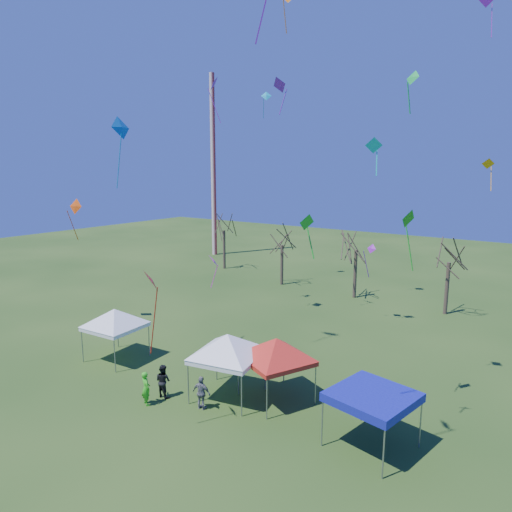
{
  "coord_description": "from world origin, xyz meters",
  "views": [
    {
      "loc": [
        14.23,
        -15.82,
        12.15
      ],
      "look_at": [
        1.04,
        3.0,
        7.77
      ],
      "focal_mm": 32.0,
      "sensor_mm": 36.0,
      "label": 1
    }
  ],
  "objects_px": {
    "tree_3": "(450,244)",
    "person_green": "(146,388)",
    "tent_white_mid": "(228,338)",
    "tree_1": "(282,231)",
    "tent_red": "(276,342)",
    "person_dark": "(163,381)",
    "person_grey": "(202,393)",
    "radio_mast": "(213,167)",
    "tree_0": "(224,216)",
    "tent_white_west": "(114,312)",
    "tent_blue": "(373,397)",
    "tree_2": "(357,233)"
  },
  "relations": [
    {
      "from": "person_dark",
      "to": "person_green",
      "type": "xyz_separation_m",
      "value": [
        -0.12,
        -1.11,
        -0.0
      ]
    },
    {
      "from": "tree_1",
      "to": "tent_white_mid",
      "type": "xyz_separation_m",
      "value": [
        10.61,
        -22.57,
        -2.47
      ]
    },
    {
      "from": "tree_1",
      "to": "tent_blue",
      "type": "height_order",
      "value": "tree_1"
    },
    {
      "from": "tent_white_west",
      "to": "person_grey",
      "type": "distance_m",
      "value": 9.18
    },
    {
      "from": "tent_red",
      "to": "person_grey",
      "type": "relative_size",
      "value": 2.38
    },
    {
      "from": "tree_2",
      "to": "tent_white_west",
      "type": "distance_m",
      "value": 23.75
    },
    {
      "from": "radio_mast",
      "to": "tree_0",
      "type": "relative_size",
      "value": 2.96
    },
    {
      "from": "tree_2",
      "to": "person_green",
      "type": "distance_m",
      "value": 26.0
    },
    {
      "from": "tree_3",
      "to": "person_dark",
      "type": "relative_size",
      "value": 4.34
    },
    {
      "from": "tree_0",
      "to": "tent_white_west",
      "type": "xyz_separation_m",
      "value": [
        11.63,
        -25.53,
        -3.33
      ]
    },
    {
      "from": "tree_3",
      "to": "tent_white_west",
      "type": "relative_size",
      "value": 1.79
    },
    {
      "from": "radio_mast",
      "to": "tent_white_mid",
      "type": "height_order",
      "value": "radio_mast"
    },
    {
      "from": "person_dark",
      "to": "person_grey",
      "type": "bearing_deg",
      "value": -176.65
    },
    {
      "from": "tent_white_mid",
      "to": "person_green",
      "type": "bearing_deg",
      "value": -133.79
    },
    {
      "from": "radio_mast",
      "to": "tree_1",
      "type": "bearing_deg",
      "value": -28.48
    },
    {
      "from": "tree_2",
      "to": "tent_white_mid",
      "type": "bearing_deg",
      "value": -84.35
    },
    {
      "from": "tent_red",
      "to": "person_dark",
      "type": "distance_m",
      "value": 6.52
    },
    {
      "from": "tent_red",
      "to": "tent_blue",
      "type": "distance_m",
      "value": 5.93
    },
    {
      "from": "person_grey",
      "to": "person_dark",
      "type": "bearing_deg",
      "value": -2.11
    },
    {
      "from": "person_dark",
      "to": "tent_red",
      "type": "bearing_deg",
      "value": -148.95
    },
    {
      "from": "tree_3",
      "to": "person_green",
      "type": "xyz_separation_m",
      "value": [
        -9.19,
        -25.09,
        -5.17
      ]
    },
    {
      "from": "tree_2",
      "to": "person_dark",
      "type": "height_order",
      "value": "tree_2"
    },
    {
      "from": "tree_3",
      "to": "person_grey",
      "type": "distance_m",
      "value": 25.18
    },
    {
      "from": "tree_1",
      "to": "tent_red",
      "type": "xyz_separation_m",
      "value": [
        12.87,
        -21.31,
        -2.58
      ]
    },
    {
      "from": "radio_mast",
      "to": "tree_0",
      "type": "bearing_deg",
      "value": -42.77
    },
    {
      "from": "radio_mast",
      "to": "person_dark",
      "type": "distance_m",
      "value": 43.69
    },
    {
      "from": "tree_3",
      "to": "tent_white_west",
      "type": "bearing_deg",
      "value": -124.49
    },
    {
      "from": "tent_white_mid",
      "to": "tent_white_west",
      "type": "bearing_deg",
      "value": -178.53
    },
    {
      "from": "tree_2",
      "to": "tent_white_west",
      "type": "relative_size",
      "value": 1.85
    },
    {
      "from": "tree_2",
      "to": "person_grey",
      "type": "relative_size",
      "value": 4.61
    },
    {
      "from": "tree_0",
      "to": "person_dark",
      "type": "distance_m",
      "value": 33.08
    },
    {
      "from": "tree_0",
      "to": "person_dark",
      "type": "height_order",
      "value": "tree_0"
    },
    {
      "from": "radio_mast",
      "to": "tent_red",
      "type": "xyz_separation_m",
      "value": [
        30.11,
        -30.66,
        -9.29
      ]
    },
    {
      "from": "person_grey",
      "to": "person_green",
      "type": "bearing_deg",
      "value": 19.26
    },
    {
      "from": "tree_2",
      "to": "tent_white_west",
      "type": "xyz_separation_m",
      "value": [
        -6.85,
        -22.53,
        -3.13
      ]
    },
    {
      "from": "tree_0",
      "to": "person_dark",
      "type": "relative_size",
      "value": 4.63
    },
    {
      "from": "tent_red",
      "to": "person_dark",
      "type": "xyz_separation_m",
      "value": [
        -5.15,
        -3.28,
        -2.3
      ]
    },
    {
      "from": "radio_mast",
      "to": "tree_1",
      "type": "distance_m",
      "value": 20.72
    },
    {
      "from": "tent_red",
      "to": "person_green",
      "type": "bearing_deg",
      "value": -140.2
    },
    {
      "from": "tree_3",
      "to": "radio_mast",
      "type": "bearing_deg",
      "value": 163.69
    },
    {
      "from": "person_green",
      "to": "tent_blue",
      "type": "bearing_deg",
      "value": -143.19
    },
    {
      "from": "tent_white_west",
      "to": "tree_3",
      "type": "bearing_deg",
      "value": 55.51
    },
    {
      "from": "tent_red",
      "to": "person_dark",
      "type": "bearing_deg",
      "value": -147.52
    },
    {
      "from": "person_dark",
      "to": "tent_white_west",
      "type": "bearing_deg",
      "value": -17.55
    },
    {
      "from": "tree_2",
      "to": "radio_mast",
      "type": "bearing_deg",
      "value": 159.43
    },
    {
      "from": "tree_3",
      "to": "tent_white_mid",
      "type": "xyz_separation_m",
      "value": [
        -6.19,
        -21.96,
        -2.75
      ]
    },
    {
      "from": "tree_3",
      "to": "person_grey",
      "type": "height_order",
      "value": "tree_3"
    },
    {
      "from": "tent_blue",
      "to": "person_grey",
      "type": "height_order",
      "value": "tent_blue"
    },
    {
      "from": "radio_mast",
      "to": "tent_red",
      "type": "distance_m",
      "value": 43.96
    },
    {
      "from": "tent_red",
      "to": "person_green",
      "type": "xyz_separation_m",
      "value": [
        -5.26,
        -4.39,
        -2.3
      ]
    }
  ]
}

